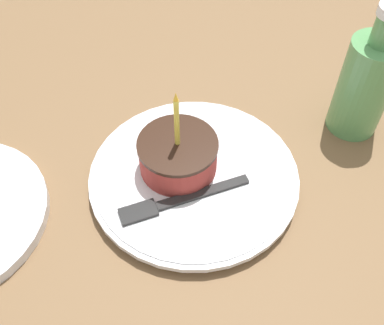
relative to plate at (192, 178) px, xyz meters
The scene contains 5 objects.
ground_plane 0.03m from the plate, 118.20° to the left, with size 2.40×2.40×0.04m.
plate is the anchor object (origin of this frame).
cake_slice 0.04m from the plate, 73.49° to the right, with size 0.10×0.10×0.13m.
fork 0.05m from the plate, 26.92° to the left, with size 0.16×0.07×0.00m.
bottle 0.26m from the plate, 165.61° to the left, with size 0.07×0.07×0.19m.
Camera 1 is at (0.23, 0.27, 0.47)m, focal length 42.00 mm.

